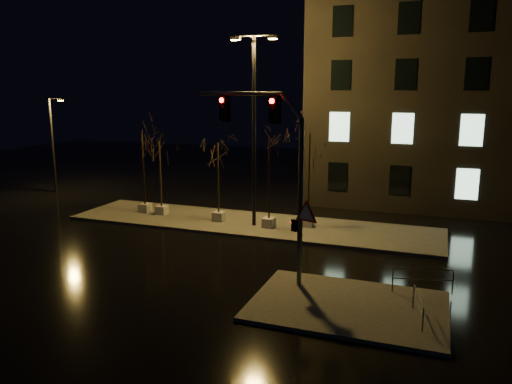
% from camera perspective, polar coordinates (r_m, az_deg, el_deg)
% --- Properties ---
extents(ground, '(90.00, 90.00, 0.00)m').
position_cam_1_polar(ground, '(24.40, -5.79, -7.26)').
color(ground, black).
rests_on(ground, ground).
extents(median, '(22.00, 5.00, 0.15)m').
position_cam_1_polar(median, '(29.64, -0.70, -3.65)').
color(median, '#44433D').
rests_on(median, ground).
extents(sidewalk_corner, '(7.00, 5.00, 0.15)m').
position_cam_1_polar(sidewalk_corner, '(19.08, 10.45, -12.68)').
color(sidewalk_corner, '#44433D').
rests_on(sidewalk_corner, ground).
extents(building, '(25.00, 12.00, 15.00)m').
position_cam_1_polar(building, '(38.89, 26.23, 9.87)').
color(building, black).
rests_on(building, ground).
extents(tree_0, '(1.80, 1.80, 5.42)m').
position_cam_1_polar(tree_0, '(32.22, -12.84, 4.87)').
color(tree_0, '#B5B1A9').
rests_on(tree_0, median).
extents(tree_1, '(1.80, 1.80, 4.74)m').
position_cam_1_polar(tree_1, '(31.49, -10.94, 3.86)').
color(tree_1, '#B5B1A9').
rests_on(tree_1, median).
extents(tree_2, '(1.80, 1.80, 4.81)m').
position_cam_1_polar(tree_2, '(29.39, -4.37, 3.60)').
color(tree_2, '#B5B1A9').
rests_on(tree_2, median).
extents(tree_3, '(1.80, 1.80, 5.30)m').
position_cam_1_polar(tree_3, '(27.83, 1.52, 3.96)').
color(tree_3, '#B5B1A9').
rests_on(tree_3, median).
extents(tree_4, '(1.80, 1.80, 5.55)m').
position_cam_1_polar(tree_4, '(28.14, 6.10, 4.38)').
color(tree_4, '#B5B1A9').
rests_on(tree_4, median).
extents(traffic_signal_mast, '(5.95, 2.10, 7.64)m').
position_cam_1_polar(traffic_signal_mast, '(19.97, 2.21, 3.84)').
color(traffic_signal_mast, '#54575B').
rests_on(traffic_signal_mast, sidewalk_corner).
extents(streetlight_main, '(2.66, 0.47, 10.65)m').
position_cam_1_polar(streetlight_main, '(28.11, -0.23, 8.38)').
color(streetlight_main, black).
rests_on(streetlight_main, median).
extents(streetlight_far, '(1.43, 0.25, 7.30)m').
position_cam_1_polar(streetlight_far, '(41.68, -22.15, 5.43)').
color(streetlight_far, black).
rests_on(streetlight_far, ground).
extents(guard_rail_a, '(2.24, 0.59, 0.99)m').
position_cam_1_polar(guard_rail_a, '(20.46, 18.52, -9.22)').
color(guard_rail_a, '#54575B').
rests_on(guard_rail_a, sidewalk_corner).
extents(guard_rail_b, '(0.43, 1.84, 0.89)m').
position_cam_1_polar(guard_rail_b, '(18.24, 18.05, -12.02)').
color(guard_rail_b, '#54575B').
rests_on(guard_rail_b, sidewalk_corner).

